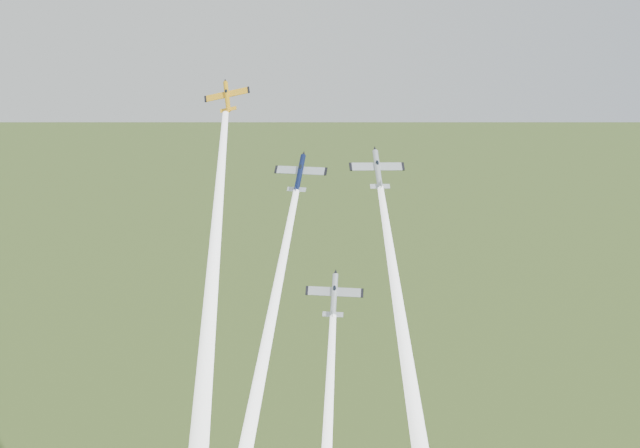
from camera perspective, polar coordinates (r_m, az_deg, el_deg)
The scene contains 7 objects.
plane_yellow at distance 129.12m, azimuth -6.63°, elevation 9.00°, with size 7.38×7.32×1.16m, color #FFB116, non-canonical shape.
smoke_trail_yellow at distance 112.24m, azimuth -7.71°, elevation -4.40°, with size 2.77×2.77×59.32m, color white, non-canonical shape.
plane_navy at distance 124.44m, azimuth -1.44°, elevation 3.64°, with size 8.37×8.31×1.31m, color #0D173D, non-canonical shape.
smoke_trail_navy at distance 109.48m, azimuth -4.99°, elevation -14.15°, with size 2.77×2.77×73.04m, color white, non-canonical shape.
plane_silver_right at distance 123.92m, azimuth 4.12°, elevation 3.90°, with size 8.68×8.61×1.36m, color silver, non-canonical shape.
smoke_trail_silver_right at distance 110.77m, azimuth 6.23°, elevation -9.86°, with size 2.77×2.77×56.19m, color white, non-canonical shape.
plane_silver_low at distance 118.60m, azimuth 1.01°, elevation -5.08°, with size 8.61×8.54×1.35m, color #B1B8C0, non-canonical shape.
Camera 1 is at (-17.78, -120.53, 121.24)m, focal length 45.00 mm.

